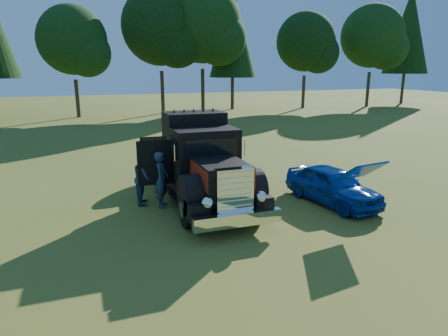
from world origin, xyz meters
TOP-DOWN VIEW (x-y plane):
  - ground at (0.00, 0.00)m, footprint 120.00×120.00m
  - treeline at (-1.17, 27.67)m, footprint 72.10×24.04m
  - diamond_t_truck at (-0.14, 2.72)m, footprint 3.38×7.16m
  - hotrod_coupe at (3.99, 1.04)m, footprint 2.04×4.18m
  - spectator_near at (-1.54, 2.64)m, footprint 0.66×0.80m
  - spectator_far at (-2.03, 3.19)m, footprint 0.84×0.98m

SIDE VIEW (x-z plane):
  - ground at x=0.00m, z-range 0.00..0.00m
  - hotrod_coupe at x=3.99m, z-range -0.30..1.58m
  - spectator_far at x=-2.03m, z-range 0.00..1.78m
  - spectator_near at x=-1.54m, z-range 0.00..1.87m
  - diamond_t_truck at x=-0.14m, z-range -0.22..2.78m
  - treeline at x=-1.17m, z-range 0.86..14.70m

